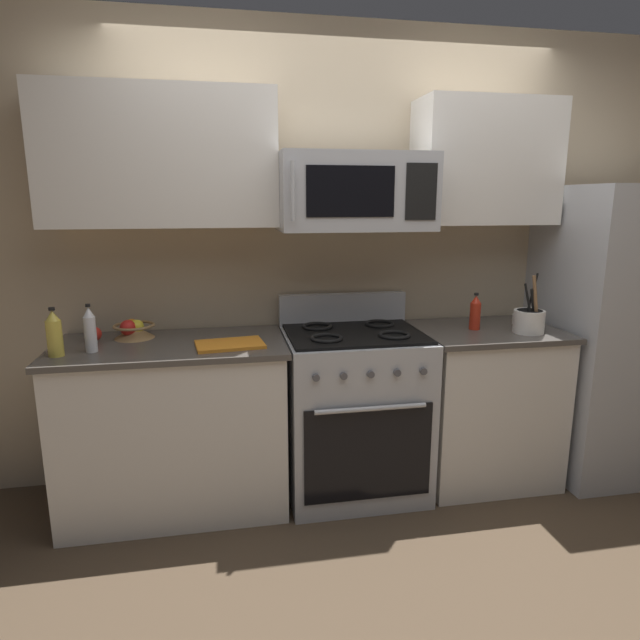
% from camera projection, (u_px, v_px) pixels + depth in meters
% --- Properties ---
extents(ground_plane, '(16.00, 16.00, 0.00)m').
position_uv_depth(ground_plane, '(390.00, 566.00, 2.46)').
color(ground_plane, '#473828').
extents(wall_back, '(8.00, 0.10, 2.60)m').
position_uv_depth(wall_back, '(339.00, 256.00, 3.24)').
color(wall_back, tan).
rests_on(wall_back, ground).
extents(counter_left, '(1.18, 0.64, 0.91)m').
position_uv_depth(counter_left, '(175.00, 426.00, 2.87)').
color(counter_left, silver).
rests_on(counter_left, ground).
extents(range_oven, '(0.76, 0.69, 1.09)m').
position_uv_depth(range_oven, '(353.00, 410.00, 3.04)').
color(range_oven, '#B2B5BA').
rests_on(range_oven, ground).
extents(counter_right, '(0.80, 0.64, 0.91)m').
position_uv_depth(counter_right, '(483.00, 403.00, 3.19)').
color(counter_right, silver).
rests_on(counter_right, ground).
extents(refrigerator, '(0.81, 0.76, 1.71)m').
position_uv_depth(refrigerator, '(616.00, 332.00, 3.23)').
color(refrigerator, '#B2B5BA').
rests_on(refrigerator, ground).
extents(microwave, '(0.80, 0.44, 0.39)m').
position_uv_depth(microwave, '(355.00, 192.00, 2.81)').
color(microwave, '#B2B5BA').
extents(upper_cabinets_left, '(1.17, 0.34, 0.68)m').
position_uv_depth(upper_cabinets_left, '(161.00, 159.00, 2.73)').
color(upper_cabinets_left, silver).
extents(upper_cabinets_right, '(0.79, 0.34, 0.68)m').
position_uv_depth(upper_cabinets_right, '(485.00, 163.00, 3.05)').
color(upper_cabinets_right, silver).
extents(utensil_crock, '(0.17, 0.17, 0.33)m').
position_uv_depth(utensil_crock, '(529.00, 320.00, 2.98)').
color(utensil_crock, white).
rests_on(utensil_crock, counter_right).
extents(fruit_basket, '(0.21, 0.21, 0.11)m').
position_uv_depth(fruit_basket, '(134.00, 330.00, 2.87)').
color(fruit_basket, '#9E7A4C').
rests_on(fruit_basket, counter_left).
extents(apple_loose, '(0.08, 0.08, 0.08)m').
position_uv_depth(apple_loose, '(94.00, 334.00, 2.81)').
color(apple_loose, red).
rests_on(apple_loose, counter_left).
extents(cutting_board, '(0.36, 0.26, 0.02)m').
position_uv_depth(cutting_board, '(230.00, 344.00, 2.72)').
color(cutting_board, orange).
rests_on(cutting_board, counter_left).
extents(bottle_hot_sauce, '(0.06, 0.06, 0.21)m').
position_uv_depth(bottle_hot_sauce, '(475.00, 313.00, 3.05)').
color(bottle_hot_sauce, red).
rests_on(bottle_hot_sauce, counter_right).
extents(bottle_oil, '(0.07, 0.07, 0.23)m').
position_uv_depth(bottle_oil, '(54.00, 334.00, 2.52)').
color(bottle_oil, gold).
rests_on(bottle_oil, counter_left).
extents(bottle_vinegar, '(0.06, 0.06, 0.24)m').
position_uv_depth(bottle_vinegar, '(90.00, 330.00, 2.59)').
color(bottle_vinegar, silver).
rests_on(bottle_vinegar, counter_left).
extents(prep_bowl, '(0.16, 0.16, 0.06)m').
position_uv_depth(prep_bowl, '(526.00, 319.00, 3.19)').
color(prep_bowl, white).
rests_on(prep_bowl, counter_right).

